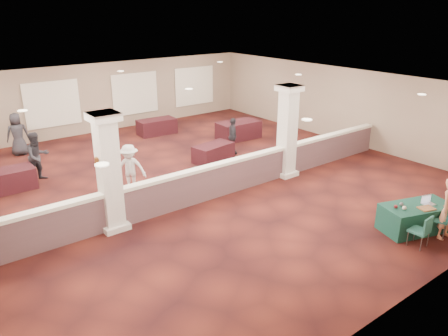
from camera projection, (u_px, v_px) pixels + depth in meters
ground at (191, 182)px, 14.95m from camera, size 16.00×16.00×0.00m
wall_back at (96, 98)px, 20.33m from camera, size 16.00×0.04×3.20m
wall_front at (418, 229)px, 8.45m from camera, size 16.00×0.04×3.20m
wall_right at (344, 105)px, 18.96m from camera, size 0.04×16.00×3.20m
ceiling at (189, 88)px, 13.83m from camera, size 16.00×16.00×0.02m
partition_wall at (218, 179)px, 13.64m from camera, size 15.60×0.28×1.10m
column_left at (109, 172)px, 11.27m from camera, size 0.72×0.72×3.20m
column_right at (287, 131)px, 14.98m from camera, size 0.72×0.72×3.20m
sconce_left at (97, 161)px, 10.98m from camera, size 0.12×0.12×0.18m
sconce_right at (118, 156)px, 11.30m from camera, size 0.12×0.12×0.18m
near_table at (416, 217)px, 11.65m from camera, size 2.07×1.47×0.72m
conf_chair_main at (443, 215)px, 11.23m from camera, size 0.64×0.64×1.03m
conf_chair_side at (423, 229)px, 10.74m from camera, size 0.45×0.45×0.85m
far_table_front_left at (6, 181)px, 14.10m from camera, size 1.74×0.88×0.71m
far_table_front_center at (213, 153)px, 16.88m from camera, size 1.73×1.07×0.66m
far_table_front_right at (239, 130)px, 19.64m from camera, size 1.99×1.07×0.79m
far_table_back_center at (157, 127)px, 20.38m from camera, size 1.79×0.98×0.71m
far_table_back_right at (236, 129)px, 19.97m from camera, size 1.77×0.93×0.71m
attendee_a at (38, 157)px, 14.80m from camera, size 0.91×0.66×1.71m
attendee_b at (130, 168)px, 13.90m from camera, size 1.09×0.98×1.58m
attendee_c at (233, 136)px, 17.52m from camera, size 0.79×0.96×1.48m
attendee_d at (18, 134)px, 17.35m from camera, size 0.90×0.56×1.72m
laptop_base at (428, 204)px, 11.57m from camera, size 0.38×0.32×0.02m
laptop_screen at (426, 198)px, 11.62m from camera, size 0.31×0.11×0.22m
screen_glow at (426, 199)px, 11.62m from camera, size 0.28×0.10×0.19m
knitting at (427, 208)px, 11.31m from camera, size 0.47×0.40×0.03m
yarn_cream at (404, 208)px, 11.25m from camera, size 0.11×0.11×0.11m
yarn_red at (396, 207)px, 11.33m from camera, size 0.10×0.10×0.10m
yarn_grey at (402, 204)px, 11.47m from camera, size 0.10×0.10×0.10m
scissors at (445, 206)px, 11.47m from camera, size 0.12×0.06×0.01m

